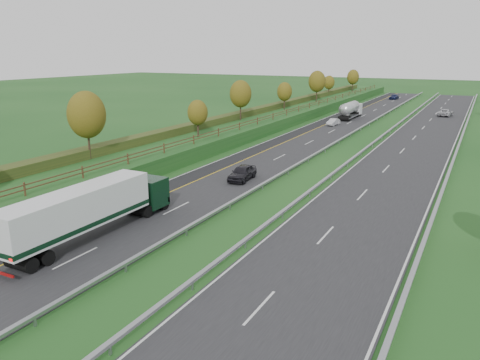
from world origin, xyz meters
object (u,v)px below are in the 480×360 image
(box_lorry, at_px, (90,209))
(car_oncoming, at_px, (446,113))
(car_silver_mid, at_px, (333,122))
(road_tanker, at_px, (351,110))
(car_dark_near, at_px, (242,173))
(car_small_far, at_px, (394,97))

(box_lorry, height_order, car_oncoming, box_lorry)
(car_silver_mid, bearing_deg, road_tanker, 95.29)
(road_tanker, distance_m, car_silver_mid, 11.56)
(car_silver_mid, bearing_deg, car_dark_near, -79.64)
(road_tanker, bearing_deg, car_small_far, 88.93)
(box_lorry, bearing_deg, car_small_far, 89.55)
(car_silver_mid, relative_size, car_small_far, 0.81)
(car_dark_near, height_order, car_oncoming, car_dark_near)
(car_dark_near, bearing_deg, car_small_far, 86.32)
(car_oncoming, bearing_deg, car_silver_mid, 59.62)
(car_small_far, xyz_separation_m, car_oncoming, (16.97, -34.01, 0.07))
(road_tanker, distance_m, car_dark_near, 55.29)
(car_silver_mid, distance_m, car_oncoming, 30.56)
(box_lorry, distance_m, car_small_far, 122.47)
(box_lorry, xyz_separation_m, car_dark_near, (2.54, 20.14, -1.46))
(box_lorry, relative_size, car_oncoming, 2.97)
(car_dark_near, relative_size, car_oncoming, 0.88)
(box_lorry, distance_m, car_oncoming, 90.26)
(box_lorry, relative_size, car_dark_near, 3.36)
(road_tanker, xyz_separation_m, car_oncoming, (17.85, 13.08, -1.06))
(car_oncoming, bearing_deg, box_lorry, 84.59)
(road_tanker, bearing_deg, box_lorry, -90.07)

